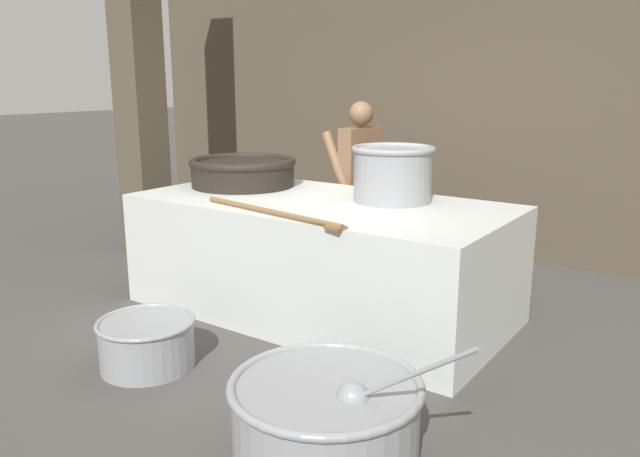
% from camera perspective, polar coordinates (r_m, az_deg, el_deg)
% --- Properties ---
extents(ground_plane, '(60.00, 60.00, 0.00)m').
position_cam_1_polar(ground_plane, '(5.18, 0.00, -7.46)').
color(ground_plane, '#474442').
extents(back_wall, '(8.60, 0.24, 4.33)m').
position_cam_1_polar(back_wall, '(7.06, 12.30, 15.76)').
color(back_wall, '#4C4233').
rests_on(back_wall, ground_plane).
extents(support_pillar, '(0.39, 0.39, 4.33)m').
position_cam_1_polar(support_pillar, '(6.90, -16.45, 15.58)').
color(support_pillar, '#4C4233').
rests_on(support_pillar, ground_plane).
extents(hearth_platform, '(2.97, 1.48, 0.92)m').
position_cam_1_polar(hearth_platform, '(5.03, 0.00, -2.55)').
color(hearth_platform, silver).
rests_on(hearth_platform, ground_plane).
extents(giant_wok_near, '(0.95, 0.95, 0.25)m').
position_cam_1_polar(giant_wok_near, '(5.61, -7.07, 5.26)').
color(giant_wok_near, black).
rests_on(giant_wok_near, hearth_platform).
extents(stock_pot, '(0.65, 0.65, 0.43)m').
position_cam_1_polar(stock_pot, '(4.89, 6.66, 5.11)').
color(stock_pot, gray).
rests_on(stock_pot, hearth_platform).
extents(stirring_paddle, '(1.37, 0.29, 0.04)m').
position_cam_1_polar(stirring_paddle, '(4.37, -4.05, 1.42)').
color(stirring_paddle, brown).
rests_on(stirring_paddle, hearth_platform).
extents(cook, '(0.41, 0.62, 1.65)m').
position_cam_1_polar(cook, '(6.01, 3.62, 4.30)').
color(cook, brown).
rests_on(cook, ground_plane).
extents(prep_bowl_vegetables, '(1.27, 0.98, 0.81)m').
position_cam_1_polar(prep_bowl_vegetables, '(3.23, 0.56, -16.69)').
color(prep_bowl_vegetables, gray).
rests_on(prep_bowl_vegetables, ground_plane).
extents(prep_bowl_meat, '(0.64, 0.64, 0.33)m').
position_cam_1_polar(prep_bowl_meat, '(4.31, -15.55, -9.86)').
color(prep_bowl_meat, gray).
rests_on(prep_bowl_meat, ground_plane).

